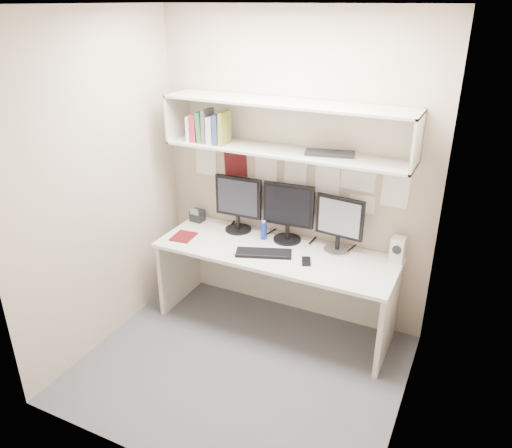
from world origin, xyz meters
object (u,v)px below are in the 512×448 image
at_px(keyboard, 264,253).
at_px(maroon_notebook, 184,237).
at_px(monitor_left, 238,202).
at_px(monitor_right, 339,222).
at_px(desk_phone, 197,215).
at_px(speaker, 398,249).
at_px(monitor_center, 288,211).
at_px(desk, 275,288).

xyz_separation_m(keyboard, maroon_notebook, (-0.77, -0.01, -0.01)).
bearing_deg(maroon_notebook, monitor_left, 38.07).
relative_size(monitor_right, desk_phone, 3.24).
relative_size(speaker, maroon_notebook, 0.96).
relative_size(monitor_left, monitor_right, 1.07).
height_order(monitor_right, maroon_notebook, monitor_right).
height_order(monitor_left, maroon_notebook, monitor_left).
bearing_deg(desk_phone, monitor_center, 4.16).
height_order(desk, desk_phone, desk_phone).
bearing_deg(monitor_right, desk_phone, -174.02).
bearing_deg(speaker, keyboard, -157.46).
bearing_deg(desk, monitor_right, 25.46).
relative_size(monitor_left, desk_phone, 3.47).
bearing_deg(keyboard, monitor_right, 12.42).
distance_m(speaker, maroon_notebook, 1.80).
bearing_deg(keyboard, monitor_center, 57.62).
xyz_separation_m(speaker, desk_phone, (-1.84, -0.01, -0.05)).
relative_size(monitor_right, maroon_notebook, 2.15).
relative_size(desk, monitor_center, 3.93).
height_order(monitor_center, monitor_right, monitor_center).
xyz_separation_m(monitor_center, keyboard, (-0.07, -0.33, -0.26)).
distance_m(desk, speaker, 1.08).
distance_m(maroon_notebook, desk_phone, 0.36).
bearing_deg(monitor_right, speaker, 8.59).
height_order(speaker, desk_phone, speaker).
xyz_separation_m(monitor_right, speaker, (0.48, 0.02, -0.15)).
relative_size(desk, monitor_right, 4.28).
bearing_deg(keyboard, monitor_left, 120.11).
distance_m(monitor_right, speaker, 0.50).
xyz_separation_m(monitor_left, desk_phone, (-0.44, 0.01, -0.21)).
height_order(monitor_right, desk_phone, monitor_right).
bearing_deg(speaker, maroon_notebook, -165.27).
distance_m(desk, desk_phone, 1.02).
xyz_separation_m(desk, keyboard, (-0.06, -0.11, 0.37)).
distance_m(keyboard, speaker, 1.06).
height_order(monitor_left, keyboard, monitor_left).
bearing_deg(maroon_notebook, keyboard, -4.58).
relative_size(monitor_center, desk_phone, 3.53).
bearing_deg(desk_phone, keyboard, -17.42).
distance_m(monitor_left, maroon_notebook, 0.57).
bearing_deg(monitor_left, desk_phone, 177.60).
relative_size(monitor_right, speaker, 2.25).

